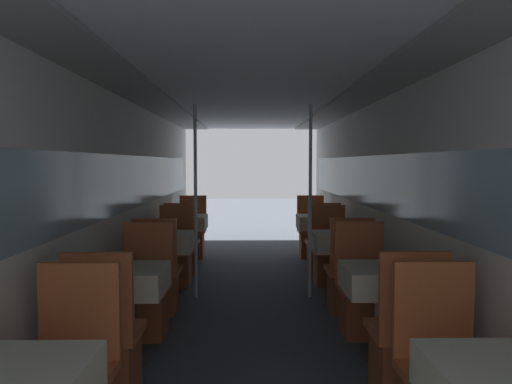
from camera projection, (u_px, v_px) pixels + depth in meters
name	position (u px, v px, depth m)	size (l,w,h in m)	color
wall_left	(118.00, 204.00, 4.94)	(0.05, 10.25, 2.19)	silver
wall_right	(388.00, 204.00, 4.98)	(0.05, 10.25, 2.19)	silver
ceiling_panel	(254.00, 92.00, 4.89)	(2.68, 10.25, 0.07)	silver
dining_table_left_1	(128.00, 284.00, 3.81)	(0.57, 0.57, 0.74)	#4C4C51
chair_left_near_1	(106.00, 354.00, 3.24)	(0.44, 0.44, 1.00)	brown
chair_left_far_1	(145.00, 303.00, 4.43)	(0.44, 0.44, 1.00)	brown
dining_table_left_2	(167.00, 244.00, 5.66)	(0.57, 0.57, 0.74)	#4C4C51
chair_left_near_2	(158.00, 285.00, 5.08)	(0.44, 0.44, 1.00)	brown
chair_left_far_2	(175.00, 261.00, 6.27)	(0.44, 0.44, 1.00)	brown
support_pole_left_2	(196.00, 202.00, 5.63)	(0.04, 0.04, 2.19)	silver
dining_table_left_3	(187.00, 224.00, 7.50)	(0.57, 0.57, 0.74)	#4C4C51
chair_left_near_3	(182.00, 252.00, 6.92)	(0.44, 0.44, 1.00)	brown
chair_left_far_3	(192.00, 239.00, 8.12)	(0.44, 0.44, 1.00)	brown
dining_table_right_1	(381.00, 283.00, 3.84)	(0.57, 0.57, 0.74)	#4C4C51
chair_right_near_1	(405.00, 353.00, 3.26)	(0.44, 0.44, 1.00)	brown
chair_right_far_1	(363.00, 302.00, 4.46)	(0.44, 0.44, 1.00)	brown
dining_table_right_2	(338.00, 244.00, 5.68)	(0.57, 0.57, 0.74)	#4C4C51
chair_right_near_2	(349.00, 284.00, 5.11)	(0.44, 0.44, 1.00)	brown
chair_right_far_2	(330.00, 261.00, 6.30)	(0.44, 0.44, 1.00)	brown
support_pole_right_2	(310.00, 202.00, 5.65)	(0.04, 0.04, 2.19)	silver
dining_table_right_3	(316.00, 224.00, 7.53)	(0.57, 0.57, 0.74)	#4C4C51
chair_right_near_3	(322.00, 252.00, 6.95)	(0.44, 0.44, 1.00)	brown
chair_right_far_3	(311.00, 239.00, 8.14)	(0.44, 0.44, 1.00)	brown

